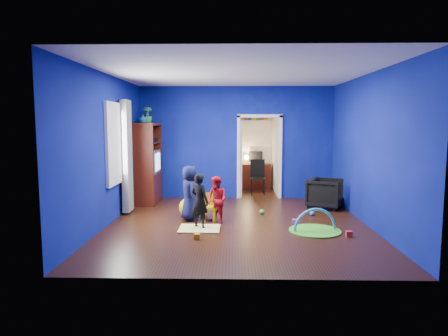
{
  "coord_description": "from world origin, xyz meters",
  "views": [
    {
      "loc": [
        -0.08,
        -7.6,
        1.97
      ],
      "look_at": [
        -0.26,
        0.4,
        1.06
      ],
      "focal_mm": 32.0,
      "sensor_mm": 36.0,
      "label": 1
    }
  ],
  "objects_px": {
    "armchair": "(325,193)",
    "study_desk": "(256,176)",
    "toddler_red": "(217,200)",
    "crt_tv": "(148,162)",
    "tv_armoire": "(147,163)",
    "play_mat": "(315,231)",
    "folding_chair": "(258,178)",
    "vase": "(143,119)",
    "child_black": "(200,201)",
    "kid_chair": "(210,208)",
    "hopper_ball": "(189,208)",
    "child_navy": "(190,193)"
  },
  "relations": [
    {
      "from": "armchair",
      "to": "hopper_ball",
      "type": "xyz_separation_m",
      "value": [
        -3.06,
        -0.97,
        -0.14
      ]
    },
    {
      "from": "kid_chair",
      "to": "folding_chair",
      "type": "relative_size",
      "value": 0.54
    },
    {
      "from": "vase",
      "to": "folding_chair",
      "type": "distance_m",
      "value": 3.57
    },
    {
      "from": "vase",
      "to": "hopper_ball",
      "type": "bearing_deg",
      "value": -45.4
    },
    {
      "from": "armchair",
      "to": "child_navy",
      "type": "bearing_deg",
      "value": 137.02
    },
    {
      "from": "play_mat",
      "to": "armchair",
      "type": "bearing_deg",
      "value": 72.45
    },
    {
      "from": "child_black",
      "to": "child_navy",
      "type": "xyz_separation_m",
      "value": [
        -0.26,
        0.62,
        0.04
      ]
    },
    {
      "from": "hopper_ball",
      "to": "folding_chair",
      "type": "distance_m",
      "value": 3.18
    },
    {
      "from": "child_navy",
      "to": "study_desk",
      "type": "distance_m",
      "value": 4.25
    },
    {
      "from": "child_black",
      "to": "tv_armoire",
      "type": "bearing_deg",
      "value": -23.24
    },
    {
      "from": "vase",
      "to": "crt_tv",
      "type": "xyz_separation_m",
      "value": [
        0.04,
        0.3,
        -1.04
      ]
    },
    {
      "from": "child_black",
      "to": "crt_tv",
      "type": "bearing_deg",
      "value": -23.93
    },
    {
      "from": "armchair",
      "to": "child_black",
      "type": "distance_m",
      "value": 3.32
    },
    {
      "from": "hopper_ball",
      "to": "study_desk",
      "type": "height_order",
      "value": "study_desk"
    },
    {
      "from": "child_navy",
      "to": "hopper_ball",
      "type": "xyz_separation_m",
      "value": [
        -0.05,
        0.25,
        -0.35
      ]
    },
    {
      "from": "tv_armoire",
      "to": "study_desk",
      "type": "bearing_deg",
      "value": 37.95
    },
    {
      "from": "armchair",
      "to": "study_desk",
      "type": "relative_size",
      "value": 0.86
    },
    {
      "from": "child_black",
      "to": "play_mat",
      "type": "height_order",
      "value": "child_black"
    },
    {
      "from": "tv_armoire",
      "to": "study_desk",
      "type": "relative_size",
      "value": 2.23
    },
    {
      "from": "child_black",
      "to": "play_mat",
      "type": "relative_size",
      "value": 1.1
    },
    {
      "from": "armchair",
      "to": "child_black",
      "type": "xyz_separation_m",
      "value": [
        -2.75,
        -1.85,
        0.17
      ]
    },
    {
      "from": "armchair",
      "to": "kid_chair",
      "type": "bearing_deg",
      "value": 140.88
    },
    {
      "from": "armchair",
      "to": "study_desk",
      "type": "distance_m",
      "value": 3.08
    },
    {
      "from": "play_mat",
      "to": "crt_tv",
      "type": "bearing_deg",
      "value": 144.36
    },
    {
      "from": "hopper_ball",
      "to": "folding_chair",
      "type": "relative_size",
      "value": 0.44
    },
    {
      "from": "toddler_red",
      "to": "crt_tv",
      "type": "height_order",
      "value": "crt_tv"
    },
    {
      "from": "toddler_red",
      "to": "study_desk",
      "type": "relative_size",
      "value": 1.05
    },
    {
      "from": "tv_armoire",
      "to": "play_mat",
      "type": "relative_size",
      "value": 2.09
    },
    {
      "from": "vase",
      "to": "study_desk",
      "type": "height_order",
      "value": "vase"
    },
    {
      "from": "toddler_red",
      "to": "play_mat",
      "type": "distance_m",
      "value": 1.95
    },
    {
      "from": "kid_chair",
      "to": "play_mat",
      "type": "xyz_separation_m",
      "value": [
        1.96,
        -0.76,
        -0.24
      ]
    },
    {
      "from": "crt_tv",
      "to": "folding_chair",
      "type": "xyz_separation_m",
      "value": [
        2.76,
        1.22,
        -0.56
      ]
    },
    {
      "from": "armchair",
      "to": "folding_chair",
      "type": "relative_size",
      "value": 0.82
    },
    {
      "from": "tv_armoire",
      "to": "crt_tv",
      "type": "bearing_deg",
      "value": 0.0
    },
    {
      "from": "vase",
      "to": "tv_armoire",
      "type": "distance_m",
      "value": 1.12
    },
    {
      "from": "play_mat",
      "to": "hopper_ball",
      "type": "bearing_deg",
      "value": 156.51
    },
    {
      "from": "child_navy",
      "to": "hopper_ball",
      "type": "distance_m",
      "value": 0.43
    },
    {
      "from": "folding_chair",
      "to": "toddler_red",
      "type": "bearing_deg",
      "value": -107.2
    },
    {
      "from": "child_navy",
      "to": "toddler_red",
      "type": "bearing_deg",
      "value": -134.25
    },
    {
      "from": "armchair",
      "to": "study_desk",
      "type": "height_order",
      "value": "study_desk"
    },
    {
      "from": "armchair",
      "to": "hopper_ball",
      "type": "relative_size",
      "value": 1.85
    },
    {
      "from": "child_black",
      "to": "hopper_ball",
      "type": "height_order",
      "value": "child_black"
    },
    {
      "from": "tv_armoire",
      "to": "hopper_ball",
      "type": "height_order",
      "value": "tv_armoire"
    },
    {
      "from": "play_mat",
      "to": "child_navy",
      "type": "bearing_deg",
      "value": 161.31
    },
    {
      "from": "armchair",
      "to": "tv_armoire",
      "type": "distance_m",
      "value": 4.33
    },
    {
      "from": "child_navy",
      "to": "child_black",
      "type": "bearing_deg",
      "value": -178.09
    },
    {
      "from": "vase",
      "to": "crt_tv",
      "type": "height_order",
      "value": "vase"
    },
    {
      "from": "crt_tv",
      "to": "folding_chair",
      "type": "height_order",
      "value": "crt_tv"
    },
    {
      "from": "folding_chair",
      "to": "vase",
      "type": "bearing_deg",
      "value": -151.44
    },
    {
      "from": "child_navy",
      "to": "armchair",
      "type": "bearing_deg",
      "value": -88.4
    }
  ]
}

